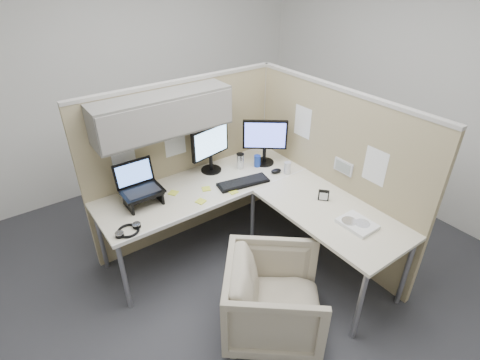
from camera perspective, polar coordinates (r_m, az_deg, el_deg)
ground at (r=3.64m, az=1.05°, el=-13.68°), size 4.50×4.50×0.00m
partition_back at (r=3.51m, az=-9.81°, el=5.88°), size 2.00×0.36×1.63m
partition_right at (r=3.62m, az=13.33°, el=1.29°), size 0.07×2.03×1.63m
desk at (r=3.34m, az=1.59°, el=-3.16°), size 2.00×1.98×0.73m
office_chair at (r=2.96m, az=5.26°, el=-17.06°), size 0.97×0.98×0.73m
monitor_left at (r=3.59m, az=-4.55°, el=5.26°), size 0.44×0.20×0.47m
monitor_right at (r=3.73m, az=3.81°, el=6.33°), size 0.37×0.30×0.47m
laptop_station at (r=3.28m, az=-14.92°, el=-1.35°), size 0.34×0.29×0.35m
keyboard at (r=3.49m, az=0.50°, el=-0.40°), size 0.51×0.25×0.02m
mouse at (r=3.68m, az=5.52°, el=1.39°), size 0.12×0.08×0.04m
travel_mug at (r=3.72m, az=0.04°, el=2.94°), size 0.08×0.08×0.16m
soda_can_green at (r=3.66m, az=7.24°, el=1.84°), size 0.07×0.07×0.12m
soda_can_silver at (r=3.76m, az=2.65°, el=2.92°), size 0.07×0.07×0.12m
sticky_note_c at (r=3.41m, az=-10.13°, el=-1.94°), size 0.11×0.11×0.01m
sticky_note_a at (r=3.26m, az=-6.00°, el=-3.25°), size 0.10×0.10×0.01m
sticky_note_d at (r=3.43m, az=-5.18°, el=-1.34°), size 0.10×0.10×0.01m
sticky_note_b at (r=3.38m, az=-1.08°, el=-1.78°), size 0.08×0.08×0.01m
headphones at (r=3.04m, az=-16.65°, el=-7.38°), size 0.21×0.20×0.03m
paper_stack at (r=3.11m, az=17.43°, el=-6.39°), size 0.22×0.28×0.03m
desk_clock at (r=3.33m, az=12.61°, el=-2.29°), size 0.09×0.09×0.09m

